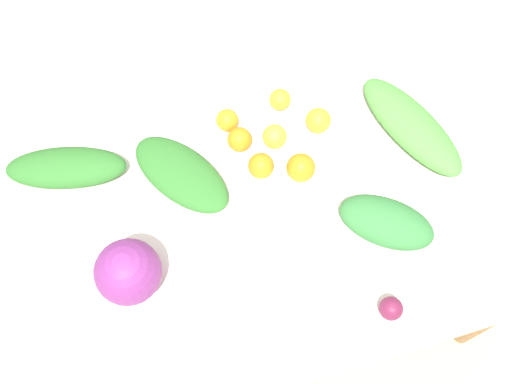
% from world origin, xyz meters
% --- Properties ---
extents(ground_plane, '(8.00, 8.00, 0.00)m').
position_xyz_m(ground_plane, '(0.00, 0.00, 0.00)').
color(ground_plane, '#C6B289').
extents(dining_table, '(1.44, 1.04, 0.71)m').
position_xyz_m(dining_table, '(0.00, 0.00, 0.63)').
color(dining_table, silver).
rests_on(dining_table, ground_plane).
extents(cabbage_purple, '(0.17, 0.17, 0.17)m').
position_xyz_m(cabbage_purple, '(0.38, 0.15, 0.79)').
color(cabbage_purple, '#7A2D75').
rests_on(cabbage_purple, dining_table).
extents(greens_bunch_scallion, '(0.31, 0.36, 0.06)m').
position_xyz_m(greens_bunch_scallion, '(0.19, -0.11, 0.74)').
color(greens_bunch_scallion, '#2D6B28').
rests_on(greens_bunch_scallion, dining_table).
extents(greens_bunch_dandelion, '(0.26, 0.42, 0.07)m').
position_xyz_m(greens_bunch_dandelion, '(-0.49, -0.07, 0.74)').
color(greens_bunch_dandelion, '#4C933D').
rests_on(greens_bunch_dandelion, dining_table).
extents(greens_bunch_kale, '(0.36, 0.21, 0.08)m').
position_xyz_m(greens_bunch_kale, '(0.49, -0.21, 0.75)').
color(greens_bunch_kale, '#2D6B28').
rests_on(greens_bunch_kale, dining_table).
extents(greens_bunch_beet_tops, '(0.29, 0.27, 0.09)m').
position_xyz_m(greens_bunch_beet_tops, '(-0.30, 0.19, 0.75)').
color(greens_bunch_beet_tops, '#337538').
rests_on(greens_bunch_beet_tops, dining_table).
extents(beet_root, '(0.06, 0.06, 0.06)m').
position_xyz_m(beet_root, '(-0.23, 0.41, 0.74)').
color(beet_root, maroon).
rests_on(beet_root, dining_table).
extents(orange_0, '(0.07, 0.07, 0.07)m').
position_xyz_m(orange_0, '(-0.24, -0.16, 0.75)').
color(orange_0, orange).
rests_on(orange_0, dining_table).
extents(orange_1, '(0.07, 0.07, 0.07)m').
position_xyz_m(orange_1, '(-0.10, -0.15, 0.74)').
color(orange_1, '#F9A833').
rests_on(orange_1, dining_table).
extents(orange_2, '(0.08, 0.08, 0.08)m').
position_xyz_m(orange_2, '(-0.14, -0.03, 0.75)').
color(orange_2, orange).
rests_on(orange_2, dining_table).
extents(orange_3, '(0.07, 0.07, 0.07)m').
position_xyz_m(orange_3, '(-0.03, -0.07, 0.74)').
color(orange_3, orange).
rests_on(orange_3, dining_table).
extents(orange_4, '(0.07, 0.07, 0.07)m').
position_xyz_m(orange_4, '(-0.00, -0.17, 0.74)').
color(orange_4, orange).
rests_on(orange_4, dining_table).
extents(orange_5, '(0.07, 0.07, 0.07)m').
position_xyz_m(orange_5, '(0.02, -0.24, 0.74)').
color(orange_5, orange).
rests_on(orange_5, dining_table).
extents(orange_6, '(0.07, 0.07, 0.07)m').
position_xyz_m(orange_6, '(-0.15, -0.27, 0.74)').
color(orange_6, orange).
rests_on(orange_6, dining_table).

